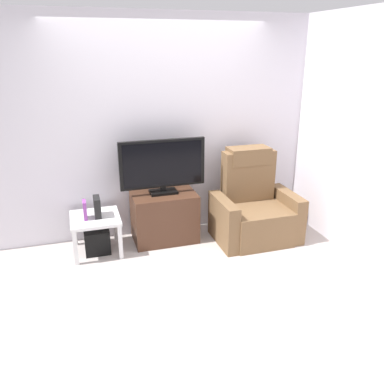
% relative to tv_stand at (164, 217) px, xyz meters
% --- Properties ---
extents(ground_plane, '(6.40, 6.40, 0.00)m').
position_rel_tv_stand_xyz_m(ground_plane, '(0.06, -0.82, -0.30)').
color(ground_plane, '#BCB2AD').
extents(wall_back, '(6.40, 0.06, 2.60)m').
position_rel_tv_stand_xyz_m(wall_back, '(0.06, 0.31, 1.00)').
color(wall_back, silver).
rests_on(wall_back, ground).
extents(wall_side, '(0.06, 4.48, 2.60)m').
position_rel_tv_stand_xyz_m(wall_side, '(1.94, -0.82, 1.00)').
color(wall_side, silver).
rests_on(wall_side, ground).
extents(tv_stand, '(0.75, 0.50, 0.59)m').
position_rel_tv_stand_xyz_m(tv_stand, '(0.00, 0.00, 0.00)').
color(tv_stand, '#4C2D1E').
rests_on(tv_stand, ground).
extents(television, '(1.00, 0.20, 0.64)m').
position_rel_tv_stand_xyz_m(television, '(0.00, 0.02, 0.64)').
color(television, black).
rests_on(television, tv_stand).
extents(recliner_armchair, '(0.98, 0.78, 1.08)m').
position_rel_tv_stand_xyz_m(recliner_armchair, '(1.06, -0.24, 0.07)').
color(recliner_armchair, brown).
rests_on(recliner_armchair, ground).
extents(side_table, '(0.54, 0.54, 0.43)m').
position_rel_tv_stand_xyz_m(side_table, '(-0.81, -0.07, 0.07)').
color(side_table, white).
rests_on(side_table, ground).
extents(subwoofer_box, '(0.28, 0.28, 0.28)m').
position_rel_tv_stand_xyz_m(subwoofer_box, '(-0.81, -0.07, -0.16)').
color(subwoofer_box, black).
rests_on(subwoofer_box, ground).
extents(book_upright, '(0.04, 0.14, 0.21)m').
position_rel_tv_stand_xyz_m(book_upright, '(-0.91, -0.09, 0.24)').
color(book_upright, purple).
rests_on(book_upright, side_table).
extents(game_console, '(0.07, 0.20, 0.23)m').
position_rel_tv_stand_xyz_m(game_console, '(-0.78, -0.06, 0.25)').
color(game_console, black).
rests_on(game_console, side_table).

